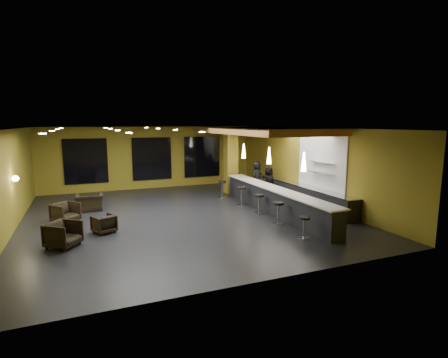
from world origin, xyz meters
name	(u,v)px	position (x,y,z in m)	size (l,w,h in m)	color
floor	(183,216)	(0.00, 0.00, -0.05)	(12.00, 13.00, 0.10)	black
ceiling	(181,127)	(0.00, 0.00, 3.55)	(12.00, 13.00, 0.10)	black
wall_back	(152,158)	(0.00, 6.55, 1.75)	(12.00, 0.10, 3.50)	olive
wall_front	(260,211)	(0.00, -6.55, 1.75)	(12.00, 0.10, 3.50)	olive
wall_left	(7,183)	(-6.05, 0.00, 1.75)	(0.10, 13.00, 3.50)	olive
wall_right	(309,166)	(6.05, 0.00, 1.75)	(0.10, 13.00, 3.50)	olive
wood_soffit	(260,131)	(4.00, 1.00, 3.36)	(3.60, 8.00, 0.28)	#BB7736
window_left	(86,161)	(-3.50, 6.44, 1.70)	(2.20, 0.06, 2.40)	black
window_center	(152,159)	(0.00, 6.44, 1.70)	(2.20, 0.06, 2.40)	black
window_right	(202,157)	(3.00, 6.44, 1.70)	(2.20, 0.06, 2.40)	black
tile_backsplash	(321,163)	(5.96, -1.00, 2.00)	(0.06, 3.20, 2.40)	white
bar_counter	(274,201)	(3.65, -1.00, 0.50)	(0.60, 8.00, 1.00)	black
bar_top	(274,188)	(3.65, -1.00, 1.02)	(0.78, 8.10, 0.05)	white
prep_counter	(307,196)	(5.65, -0.50, 0.43)	(0.70, 6.00, 0.86)	black
prep_top	(307,186)	(5.65, -0.50, 0.89)	(0.72, 6.00, 0.03)	silver
wall_shelf_lower	(321,173)	(5.82, -1.20, 1.60)	(0.30, 1.50, 0.03)	silver
wall_shelf_upper	(321,162)	(5.82, -1.20, 2.05)	(0.30, 1.50, 0.03)	silver
column	(231,160)	(3.65, 3.60, 1.75)	(0.60, 0.60, 3.50)	olive
wall_sconce	(15,179)	(-5.88, 0.50, 1.80)	(0.22, 0.22, 0.22)	#FFE5B2
pendant_0	(304,162)	(3.65, -3.00, 2.35)	(0.20, 0.20, 0.70)	white
pendant_1	(269,156)	(3.65, -0.50, 2.35)	(0.20, 0.20, 0.70)	white
pendant_2	(244,151)	(3.65, 2.00, 2.35)	(0.20, 0.20, 0.70)	white
staff_a	(257,181)	(4.25, 1.72, 0.90)	(0.66, 0.43, 1.80)	black
staff_b	(258,179)	(4.57, 2.20, 0.88)	(0.86, 0.67, 1.77)	black
staff_c	(269,182)	(5.09, 2.04, 0.75)	(0.73, 0.48, 1.49)	black
armchair_a	(63,234)	(-4.34, -2.16, 0.39)	(0.83, 0.86, 0.78)	black
armchair_b	(104,224)	(-3.12, -1.16, 0.31)	(0.67, 0.68, 0.62)	black
armchair_c	(65,213)	(-4.38, 0.70, 0.38)	(0.81, 0.83, 0.75)	black
armchair_d	(89,202)	(-3.50, 2.28, 0.36)	(1.10, 0.96, 0.72)	black
bar_stool_0	(304,225)	(2.86, -4.27, 0.47)	(0.37, 0.37, 0.73)	silver
bar_stool_1	(278,210)	(2.92, -2.55, 0.54)	(0.42, 0.42, 0.84)	silver
bar_stool_2	(259,201)	(2.99, -0.91, 0.51)	(0.41, 0.41, 0.80)	silver
bar_stool_3	(242,194)	(2.93, 0.67, 0.54)	(0.43, 0.43, 0.85)	silver
bar_stool_4	(222,187)	(2.73, 2.52, 0.55)	(0.44, 0.44, 0.86)	silver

